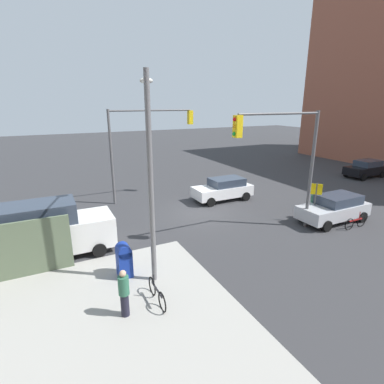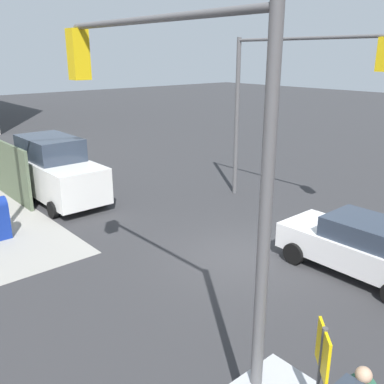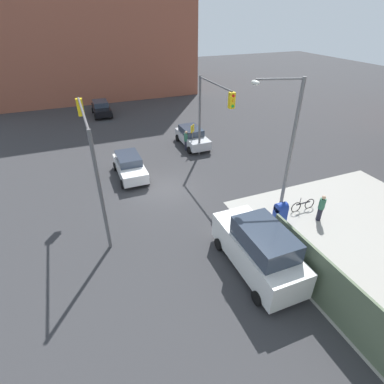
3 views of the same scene
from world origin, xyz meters
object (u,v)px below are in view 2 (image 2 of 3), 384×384
traffic_signal_se_corner (286,88)px  coupe_white (362,246)px  traffic_signal_nw_corner (170,134)px  van_white_delivery (55,170)px

traffic_signal_se_corner → coupe_white: bearing=151.4°
coupe_white → traffic_signal_nw_corner: bearing=86.2°
traffic_signal_se_corner → coupe_white: traffic_signal_se_corner is taller
traffic_signal_nw_corner → van_white_delivery: 12.02m
van_white_delivery → traffic_signal_se_corner: bearing=-136.9°
traffic_signal_nw_corner → coupe_white: traffic_signal_nw_corner is taller
traffic_signal_nw_corner → traffic_signal_se_corner: bearing=-63.4°
traffic_signal_nw_corner → coupe_white: (-0.42, -6.32, -3.78)m
traffic_signal_se_corner → coupe_white: size_ratio=1.50×
coupe_white → traffic_signal_se_corner: bearing=-28.6°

